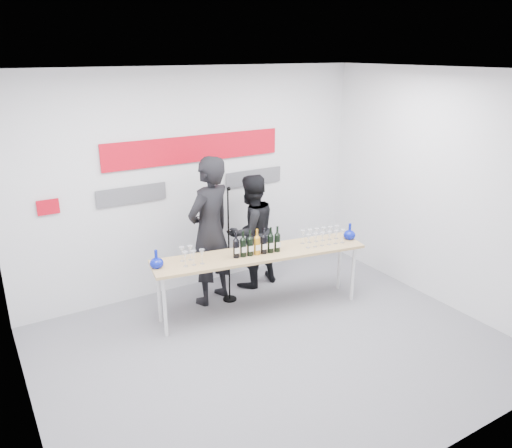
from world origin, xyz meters
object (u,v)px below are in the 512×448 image
at_px(presenter_left, 210,231).
at_px(presenter_right, 251,231).
at_px(tasting_table, 260,257).
at_px(mic_stand, 229,267).

relative_size(presenter_left, presenter_right, 1.22).
xyz_separation_m(tasting_table, presenter_left, (-0.40, 0.58, 0.23)).
height_order(tasting_table, mic_stand, mic_stand).
bearing_deg(tasting_table, presenter_left, 134.86).
bearing_deg(presenter_left, presenter_right, 169.63).
xyz_separation_m(tasting_table, mic_stand, (-0.20, 0.45, -0.26)).
relative_size(presenter_left, mic_stand, 1.24).
distance_m(presenter_left, mic_stand, 0.55).
distance_m(tasting_table, presenter_right, 0.78).
distance_m(tasting_table, mic_stand, 0.56).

